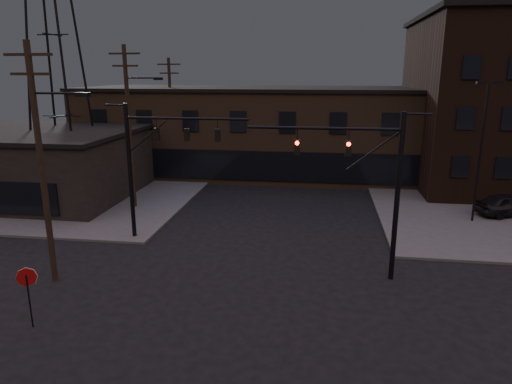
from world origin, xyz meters
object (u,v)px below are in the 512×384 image
parked_car_lot_a (509,204)px  car_crossing (336,171)px  traffic_signal_far (150,157)px  stop_sign (27,283)px  traffic_signal_near (373,179)px

parked_car_lot_a → car_crossing: bearing=29.5°
traffic_signal_far → stop_sign: 10.55m
traffic_signal_near → car_crossing: size_ratio=1.75×
traffic_signal_far → stop_sign: bearing=-97.3°
stop_sign → parked_car_lot_a: stop_sign is taller
stop_sign → parked_car_lot_a: 29.58m
traffic_signal_far → car_crossing: size_ratio=1.75×
traffic_signal_far → parked_car_lot_a: (22.49, 7.60, -4.09)m
traffic_signal_far → car_crossing: 21.37m
traffic_signal_near → traffic_signal_far: (-12.07, 3.50, 0.08)m
traffic_signal_far → stop_sign: size_ratio=3.23×
car_crossing → parked_car_lot_a: bearing=-52.8°
traffic_signal_near → stop_sign: traffic_signal_near is taller
parked_car_lot_a → traffic_signal_near: bearing=118.0°
parked_car_lot_a → car_crossing: parked_car_lot_a is taller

